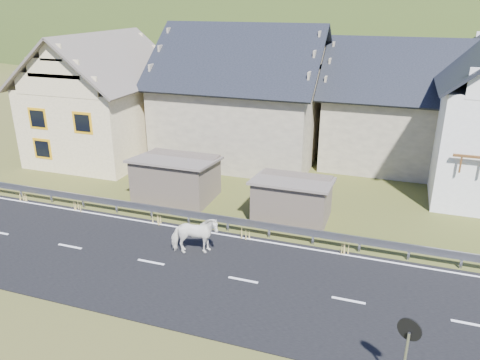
% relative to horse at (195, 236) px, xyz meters
% --- Properties ---
extents(ground, '(160.00, 160.00, 0.00)m').
position_rel_horse_xyz_m(ground, '(-1.42, -1.26, -0.88)').
color(ground, '#384615').
rests_on(ground, ground).
extents(road, '(60.00, 7.00, 0.04)m').
position_rel_horse_xyz_m(road, '(-1.42, -1.26, -0.86)').
color(road, black).
rests_on(road, ground).
extents(lane_markings, '(60.00, 6.60, 0.01)m').
position_rel_horse_xyz_m(lane_markings, '(-1.42, -1.26, -0.84)').
color(lane_markings, silver).
rests_on(lane_markings, road).
extents(guardrail, '(28.10, 0.09, 0.75)m').
position_rel_horse_xyz_m(guardrail, '(-1.42, 2.42, -0.32)').
color(guardrail, '#93969B').
rests_on(guardrail, ground).
extents(shed_left, '(4.30, 3.30, 2.40)m').
position_rel_horse_xyz_m(shed_left, '(-3.42, 5.24, 0.22)').
color(shed_left, '#6D5F50').
rests_on(shed_left, ground).
extents(shed_right, '(3.80, 2.90, 2.20)m').
position_rel_horse_xyz_m(shed_right, '(3.08, 4.74, 0.12)').
color(shed_right, '#6D5F50').
rests_on(shed_right, ground).
extents(house_cream, '(7.80, 9.80, 8.30)m').
position_rel_horse_xyz_m(house_cream, '(-11.42, 10.74, 3.47)').
color(house_cream, '#FAE4B2').
rests_on(house_cream, ground).
extents(house_stone_a, '(10.80, 9.80, 8.90)m').
position_rel_horse_xyz_m(house_stone_a, '(-2.42, 13.74, 3.75)').
color(house_stone_a, '#B0A68A').
rests_on(house_stone_a, ground).
extents(house_stone_b, '(9.80, 8.80, 8.10)m').
position_rel_horse_xyz_m(house_stone_b, '(7.58, 15.74, 3.35)').
color(house_stone_b, '#B0A68A').
rests_on(house_stone_b, ground).
extents(mountain, '(440.00, 280.00, 260.00)m').
position_rel_horse_xyz_m(mountain, '(3.58, 178.74, -20.88)').
color(mountain, '#23340F').
rests_on(mountain, ground).
extents(conifer_patch, '(76.00, 50.00, 28.00)m').
position_rel_horse_xyz_m(conifer_patch, '(-56.42, 108.74, 5.12)').
color(conifer_patch, black).
rests_on(conifer_patch, ground).
extents(horse, '(1.58, 2.19, 1.68)m').
position_rel_horse_xyz_m(horse, '(0.00, 0.00, 0.00)').
color(horse, white).
rests_on(horse, road).
extents(traffic_mirror, '(0.64, 0.30, 2.38)m').
position_rel_horse_xyz_m(traffic_mirror, '(8.43, -4.93, 0.86)').
color(traffic_mirror, '#93969B').
rests_on(traffic_mirror, ground).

